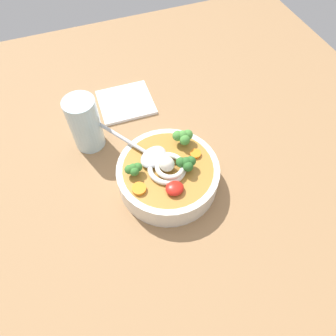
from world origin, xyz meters
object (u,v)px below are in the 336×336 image
(noodle_pile, at_px, (168,167))
(folded_napkin, at_px, (126,102))
(soup_bowl, at_px, (168,175))
(soup_spoon, at_px, (148,154))
(drinking_glass, at_px, (85,124))

(noodle_pile, height_order, folded_napkin, noodle_pile)
(soup_bowl, bearing_deg, soup_spoon, 123.19)
(soup_spoon, height_order, drinking_glass, drinking_glass)
(soup_spoon, xyz_separation_m, folded_napkin, (0.01, 0.22, -0.06))
(soup_spoon, distance_m, folded_napkin, 0.22)
(soup_bowl, distance_m, folded_napkin, 0.26)
(soup_bowl, relative_size, noodle_pile, 2.44)
(soup_bowl, height_order, drinking_glass, drinking_glass)
(soup_bowl, distance_m, noodle_pile, 0.04)
(soup_bowl, bearing_deg, drinking_glass, 128.36)
(noodle_pile, distance_m, soup_spoon, 0.05)
(noodle_pile, relative_size, soup_spoon, 0.52)
(folded_napkin, bearing_deg, soup_spoon, -92.37)
(soup_bowl, height_order, soup_spoon, soup_spoon)
(soup_bowl, distance_m, soup_spoon, 0.06)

